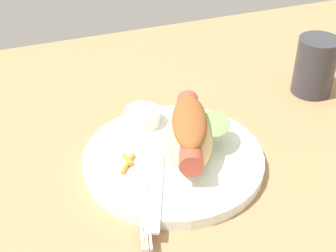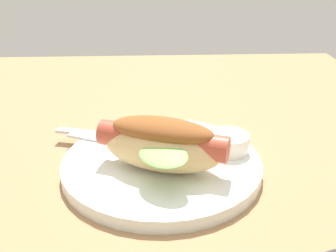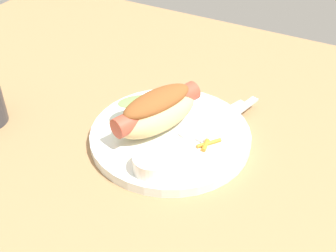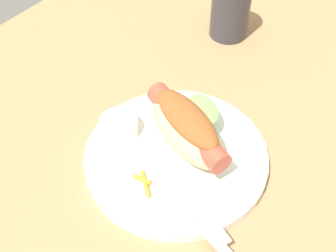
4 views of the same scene
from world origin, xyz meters
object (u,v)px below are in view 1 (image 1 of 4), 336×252
Objects in this scene: plate at (172,157)px; knife at (157,191)px; sauce_ramekin at (142,117)px; fork at (143,199)px; hot_dog at (191,133)px; carrot_garnish at (128,162)px; drinking_cup at (315,66)px.

knife is (-4.62, -6.66, 0.98)cm from plate.
fork is (-4.98, -15.76, -0.97)cm from sauce_ramekin.
plate is 1.63× the size of fork.
knife is (-6.97, -5.82, -3.21)cm from hot_dog.
carrot_garnish is (0.23, 7.29, 0.12)cm from fork.
drinking_cup is at bearing 2.47° from sauce_ramekin.
knife is at bearing -74.29° from carrot_garnish.
hot_dog is (2.35, -0.84, 4.19)cm from plate.
sauce_ramekin reaches higher than plate.
sauce_ramekin is at bearing -169.02° from knife.
drinking_cup is (26.79, 10.49, -0.06)cm from hot_dog.
hot_dog reaches higher than sauce_ramekin.
sauce_ramekin is at bearing -177.53° from drinking_cup.
plate is 2.54× the size of drinking_cup.
plate is at bearing -161.67° from drinking_cup.
sauce_ramekin is (-1.69, 8.32, 1.97)cm from plate.
drinking_cup reaches higher than fork.
fork is 2.20cm from knife.
sauce_ramekin is at bearing 101.50° from plate.
plate is 6.44× the size of carrot_garnish.
sauce_ramekin reaches higher than fork.
fork is 1.56× the size of drinking_cup.
knife is at bearing -101.05° from sauce_ramekin.
hot_dog is at bearing -19.60° from plate.
sauce_ramekin reaches higher than carrot_garnish.
hot_dog is 1.03× the size of fork.
plate is 4.88cm from hot_dog.
hot_dog is 2.96× the size of sauce_ramekin.
drinking_cup is (33.76, 16.31, 3.15)cm from knife.
fork is 39.80cm from drinking_cup.
carrot_garnish is 0.39× the size of drinking_cup.
drinking_cup reaches higher than plate.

